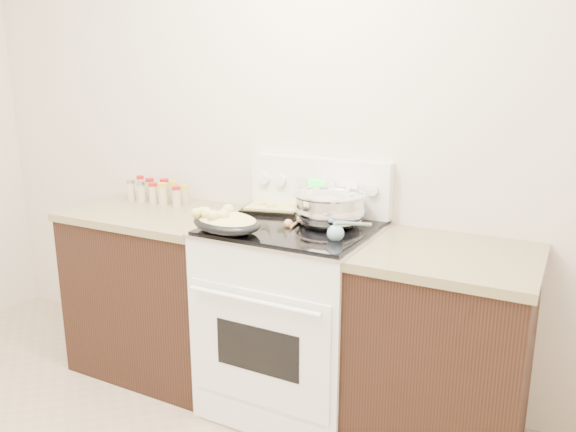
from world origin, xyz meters
The scene contains 9 objects.
counter_left centered at (-0.48, 1.43, 0.46)m, with size 0.93×0.67×0.92m.
counter_right centered at (1.08, 1.43, 0.46)m, with size 0.73×0.67×0.92m.
kitchen_range centered at (0.35, 1.42, 0.49)m, with size 0.78×0.73×1.22m.
mixing_bowl centered at (0.50, 1.51, 1.02)m, with size 0.40×0.40×0.20m.
roasting_pan centered at (0.13, 1.18, 0.99)m, with size 0.43×0.36×0.11m.
baking_sheet centered at (0.18, 1.66, 0.96)m, with size 0.48×0.39×0.06m.
wooden_spoon centered at (0.35, 1.44, 0.95)m, with size 0.06×0.28×0.04m.
blue_ladle centered at (0.63, 1.31, 0.97)m, with size 0.13×0.25×0.09m.
spice_jars centered at (-0.61, 1.58, 0.98)m, with size 0.39×0.15×0.13m.
Camera 1 is at (1.52, -0.85, 1.65)m, focal length 35.00 mm.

